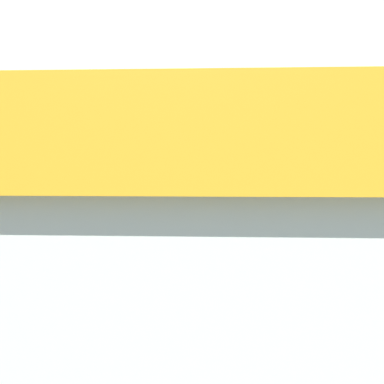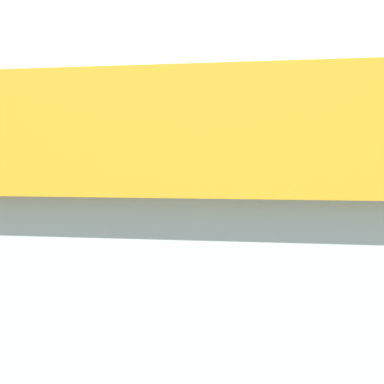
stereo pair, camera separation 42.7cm
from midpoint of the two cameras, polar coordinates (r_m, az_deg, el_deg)
The scene contains 5 objects.
ground at distance 8.45m, azimuth 4.15°, elevation -6.05°, with size 32.00×26.00×0.02m.
breakwater at distance 19.84m, azimuth -8.00°, elevation 2.23°, with size 31.36×2.58×2.49m.
vintage_coach at distance 4.91m, azimuth -0.18°, elevation 10.14°, with size 5.64×8.82×3.70m.
parked_car_nearest at distance 14.22m, azimuth 20.76°, elevation 1.93°, with size 4.18×1.91×1.86m.
lamp_post at distance 15.52m, azimuth -1.23°, elevation 12.12°, with size 1.05×0.71×6.36m.
Camera 2 is at (-2.71, -7.84, 1.58)m, focal length 36.78 mm.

